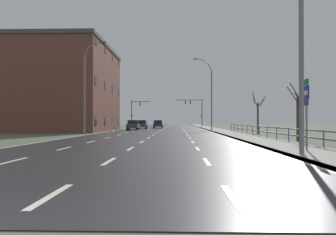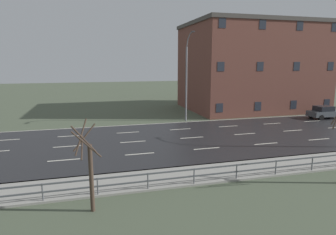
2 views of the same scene
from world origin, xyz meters
TOP-DOWN VIEW (x-y plane):
  - ground_plane at (0.00, 48.00)m, footprint 160.00×160.00m
  - road_asphalt_strip at (0.00, 59.99)m, footprint 14.00×120.00m
  - sidewalk_right at (8.43, 60.00)m, footprint 3.00×120.00m
  - guardrail at (9.85, 24.30)m, footprint 0.07×34.15m
  - street_lamp_foreground at (7.42, 9.42)m, footprint 2.87×0.24m
  - street_lamp_midground at (7.40, 45.33)m, footprint 2.89×0.24m
  - street_lamp_left_bank at (-7.45, 30.97)m, footprint 2.39×0.24m
  - highway_sign at (8.39, 10.96)m, footprint 0.09×0.68m
  - traffic_signal_right at (6.48, 68.63)m, footprint 5.79×0.36m
  - traffic_signal_left at (-7.19, 69.58)m, footprint 4.24×0.36m
  - car_distant at (-3.95, 54.56)m, footprint 1.85×4.11m
  - car_far_right at (-4.57, 47.84)m, footprint 1.89×4.13m
  - car_near_left at (-1.40, 60.94)m, footprint 1.92×4.15m
  - brick_building at (-14.16, 42.99)m, footprint 13.68×18.42m
  - bare_tree_near at (11.32, 20.04)m, footprint 1.44×1.24m
  - bare_tree_mid at (11.70, 33.72)m, footprint 1.39×1.44m

SIDE VIEW (x-z plane):
  - ground_plane at x=0.00m, z-range -0.12..0.00m
  - road_asphalt_strip at x=0.00m, z-range 0.00..0.02m
  - sidewalk_right at x=8.43m, z-range 0.00..0.12m
  - guardrail at x=9.85m, z-range 0.21..1.21m
  - car_distant at x=-3.95m, z-range 0.02..1.59m
  - car_far_right at x=-4.57m, z-range 0.02..1.59m
  - car_near_left at x=-1.40m, z-range 0.02..1.59m
  - bare_tree_near at x=11.32m, z-range -0.13..4.15m
  - bare_tree_mid at x=11.70m, z-range -0.28..4.56m
  - highway_sign at x=8.39m, z-range 0.48..3.90m
  - traffic_signal_left at x=-7.19m, z-range 0.89..6.94m
  - traffic_signal_right at x=6.48m, z-range 1.21..7.53m
  - street_lamp_left_bank at x=-7.45m, z-range -0.10..9.97m
  - street_lamp_midground at x=7.40m, z-range -0.15..10.74m
  - street_lamp_foreground at x=7.42m, z-range -0.16..11.68m
  - brick_building at x=-14.16m, z-range 0.01..12.31m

